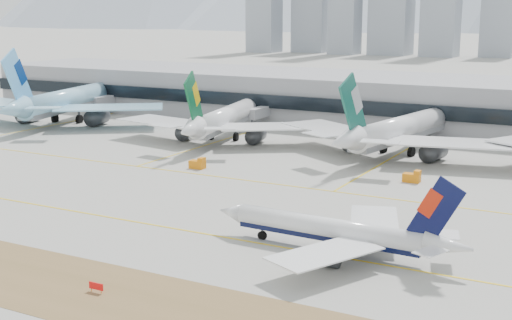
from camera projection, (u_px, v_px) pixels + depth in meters
The scene contains 9 objects.
ground at pixel (156, 215), 124.28m from camera, with size 3000.00×3000.00×0.00m, color gray.
taxiing_airliner at pixel (337, 231), 104.35m from camera, with size 40.55×35.23×13.63m.
widebody_korean at pixel (64, 102), 223.37m from camera, with size 68.61×68.36×25.14m.
widebody_eva at pixel (222, 120), 193.53m from camera, with size 57.89×57.49×21.06m.
widebody_cathay at pixel (396, 132), 174.26m from camera, with size 61.44×60.74×22.16m.
terminal at pixel (375, 100), 221.58m from camera, with size 280.00×43.10×15.00m.
hold_sign_right at pixel (96, 286), 90.00m from camera, with size 2.20×0.15×1.35m.
gse_b at pixel (198, 164), 160.46m from camera, with size 3.55×2.00×2.60m.
gse_c at pixel (412, 177), 147.73m from camera, with size 3.55×2.00×2.60m.
Camera 1 is at (72.18, -96.94, 35.15)m, focal length 50.00 mm.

